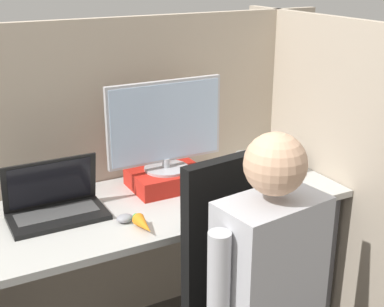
{
  "coord_description": "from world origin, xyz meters",
  "views": [
    {
      "loc": [
        -0.82,
        -1.58,
        1.73
      ],
      "look_at": [
        0.11,
        0.16,
        1.01
      ],
      "focal_mm": 50.0,
      "sensor_mm": 36.0,
      "label": 1
    }
  ],
  "objects_px": {
    "laptop": "(56,206)",
    "carrot_toy": "(144,225)",
    "monitor": "(165,126)",
    "person": "(276,297)",
    "stapler": "(294,163)",
    "coffee_mug": "(243,163)",
    "paper_box": "(167,178)"
  },
  "relations": [
    {
      "from": "stapler",
      "to": "coffee_mug",
      "type": "distance_m",
      "value": 0.27
    },
    {
      "from": "laptop",
      "to": "stapler",
      "type": "distance_m",
      "value": 1.17
    },
    {
      "from": "carrot_toy",
      "to": "coffee_mug",
      "type": "height_order",
      "value": "coffee_mug"
    },
    {
      "from": "stapler",
      "to": "person",
      "type": "height_order",
      "value": "person"
    },
    {
      "from": "monitor",
      "to": "coffee_mug",
      "type": "height_order",
      "value": "monitor"
    },
    {
      "from": "stapler",
      "to": "coffee_mug",
      "type": "xyz_separation_m",
      "value": [
        -0.26,
        0.06,
        0.03
      ]
    },
    {
      "from": "paper_box",
      "to": "monitor",
      "type": "relative_size",
      "value": 0.6
    },
    {
      "from": "paper_box",
      "to": "coffee_mug",
      "type": "height_order",
      "value": "coffee_mug"
    },
    {
      "from": "monitor",
      "to": "paper_box",
      "type": "bearing_deg",
      "value": -90.0
    },
    {
      "from": "stapler",
      "to": "carrot_toy",
      "type": "height_order",
      "value": "carrot_toy"
    },
    {
      "from": "person",
      "to": "coffee_mug",
      "type": "relative_size",
      "value": 11.95
    },
    {
      "from": "stapler",
      "to": "carrot_toy",
      "type": "distance_m",
      "value": 0.94
    },
    {
      "from": "paper_box",
      "to": "stapler",
      "type": "bearing_deg",
      "value": -7.6
    },
    {
      "from": "paper_box",
      "to": "carrot_toy",
      "type": "relative_size",
      "value": 2.26
    },
    {
      "from": "paper_box",
      "to": "laptop",
      "type": "height_order",
      "value": "laptop"
    },
    {
      "from": "carrot_toy",
      "to": "monitor",
      "type": "bearing_deg",
      "value": 52.92
    },
    {
      "from": "paper_box",
      "to": "person",
      "type": "distance_m",
      "value": 0.88
    },
    {
      "from": "monitor",
      "to": "stapler",
      "type": "xyz_separation_m",
      "value": [
        0.65,
        -0.09,
        -0.26
      ]
    },
    {
      "from": "carrot_toy",
      "to": "stapler",
      "type": "bearing_deg",
      "value": 15.38
    },
    {
      "from": "laptop",
      "to": "carrot_toy",
      "type": "relative_size",
      "value": 2.66
    },
    {
      "from": "coffee_mug",
      "to": "person",
      "type": "bearing_deg",
      "value": -117.02
    },
    {
      "from": "laptop",
      "to": "person",
      "type": "relative_size",
      "value": 0.3
    },
    {
      "from": "paper_box",
      "to": "carrot_toy",
      "type": "distance_m",
      "value": 0.42
    },
    {
      "from": "laptop",
      "to": "stapler",
      "type": "xyz_separation_m",
      "value": [
        1.17,
        -0.03,
        -0.02
      ]
    },
    {
      "from": "person",
      "to": "coffee_mug",
      "type": "height_order",
      "value": "person"
    },
    {
      "from": "monitor",
      "to": "coffee_mug",
      "type": "xyz_separation_m",
      "value": [
        0.39,
        -0.03,
        -0.23
      ]
    },
    {
      "from": "laptop",
      "to": "person",
      "type": "distance_m",
      "value": 0.95
    },
    {
      "from": "stapler",
      "to": "carrot_toy",
      "type": "relative_size",
      "value": 1.1
    },
    {
      "from": "laptop",
      "to": "carrot_toy",
      "type": "distance_m",
      "value": 0.38
    },
    {
      "from": "monitor",
      "to": "person",
      "type": "bearing_deg",
      "value": -92.62
    },
    {
      "from": "stapler",
      "to": "coffee_mug",
      "type": "relative_size",
      "value": 1.48
    },
    {
      "from": "paper_box",
      "to": "stapler",
      "type": "distance_m",
      "value": 0.66
    }
  ]
}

